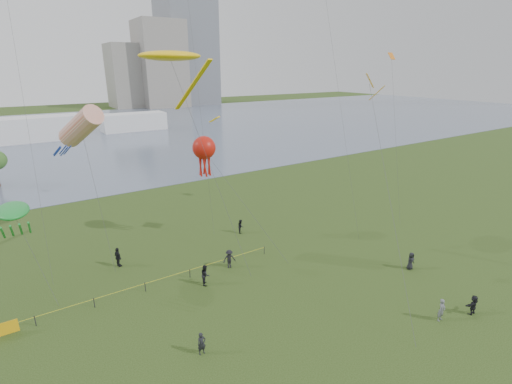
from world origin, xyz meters
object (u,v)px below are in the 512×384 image
fence (64,311)px  kite_stingray (171,56)px  kite_flyer (442,310)px  kite_octopus (204,148)px

fence → kite_stingray: (11.54, 4.79, 18.11)m
fence → kite_stingray: bearing=22.5°
kite_flyer → kite_stingray: bearing=115.3°
fence → kite_octopus: bearing=22.4°
fence → kite_octopus: 18.73m
kite_flyer → kite_octopus: 25.04m
kite_stingray → kite_flyer: bearing=-54.4°
kite_flyer → kite_stingray: (-11.75, 20.36, 17.79)m
kite_flyer → kite_octopus: bearing=106.4°
fence → kite_flyer: kite_flyer is taller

